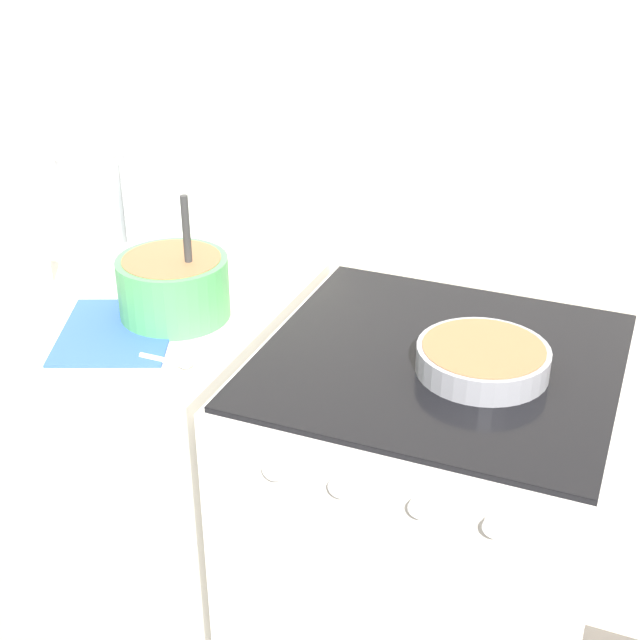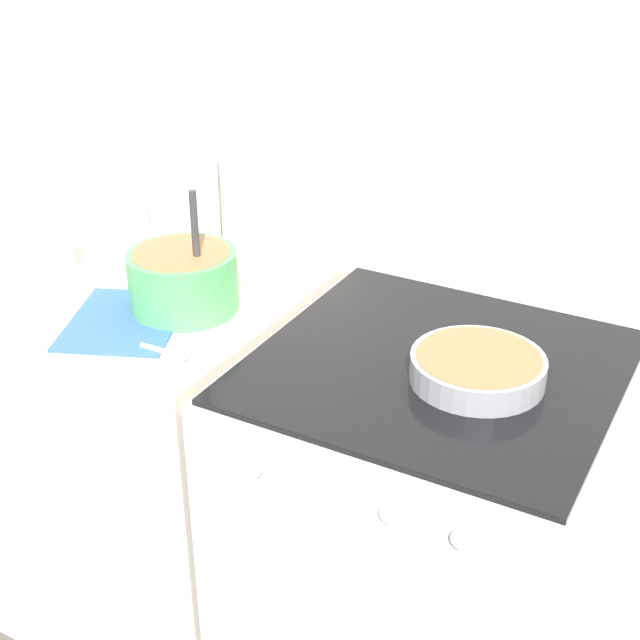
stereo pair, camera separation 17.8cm
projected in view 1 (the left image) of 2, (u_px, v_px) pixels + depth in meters
wall_back at (335, 146)px, 2.05m from camera, size 4.46×0.05×2.40m
countertop_cabinet at (143, 461)px, 2.21m from camera, size 0.72×0.70×0.92m
stove at (427, 538)px, 1.96m from camera, size 0.71×0.71×0.92m
mixing_bowl at (174, 283)px, 1.87m from camera, size 0.23×0.23×0.28m
baking_pan at (483, 359)px, 1.69m from camera, size 0.25×0.25×0.05m
storage_jar_left at (91, 205)px, 2.23m from camera, size 0.17×0.17×0.23m
storage_jar_middle at (160, 210)px, 2.16m from camera, size 0.17×0.17×0.26m
tin_can at (35, 266)px, 2.02m from camera, size 0.07×0.07×0.10m
recipe_page at (117, 331)px, 1.84m from camera, size 0.32×0.35×0.01m
measuring_spoon at (180, 360)px, 1.71m from camera, size 0.12×0.04×0.04m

